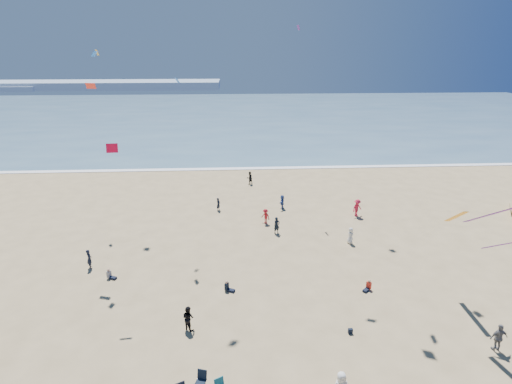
{
  "coord_description": "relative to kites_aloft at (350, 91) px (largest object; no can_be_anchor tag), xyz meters",
  "views": [
    {
      "loc": [
        0.85,
        -12.29,
        17.19
      ],
      "look_at": [
        2.0,
        8.0,
        9.78
      ],
      "focal_mm": 28.0,
      "sensor_mm": 36.0,
      "label": 1
    }
  ],
  "objects": [
    {
      "name": "ocean",
      "position": [
        -8.4,
        81.18,
        -14.47
      ],
      "size": [
        220.0,
        100.0,
        0.06
      ],
      "primitive_type": "cube",
      "color": "#476B84",
      "rests_on": "ground"
    },
    {
      "name": "surf_line",
      "position": [
        -8.4,
        31.18,
        -14.46
      ],
      "size": [
        220.0,
        1.2,
        0.08
      ],
      "primitive_type": "cube",
      "color": "white",
      "rests_on": "ground"
    },
    {
      "name": "headland_far",
      "position": [
        -68.4,
        156.18,
        -12.9
      ],
      "size": [
        110.0,
        20.0,
        3.2
      ],
      "primitive_type": "cube",
      "color": "#7A8EA8",
      "rests_on": "ground"
    },
    {
      "name": "standing_flyers",
      "position": [
        -1.91,
        2.42,
        -13.66
      ],
      "size": [
        36.21,
        40.31,
        1.91
      ],
      "color": "silver",
      "rests_on": "ground"
    },
    {
      "name": "seated_group",
      "position": [
        -7.5,
        -6.43,
        -14.08
      ],
      "size": [
        20.93,
        22.12,
        0.84
      ],
      "color": "white",
      "rests_on": "ground"
    },
    {
      "name": "navy_bag",
      "position": [
        -0.37,
        -5.68,
        -14.33
      ],
      "size": [
        0.28,
        0.18,
        0.34
      ],
      "primitive_type": "cube",
      "color": "black",
      "rests_on": "ground"
    },
    {
      "name": "kites_aloft",
      "position": [
        0.0,
        0.0,
        0.0
      ],
      "size": [
        36.81,
        37.61,
        30.1
      ],
      "color": "yellow",
      "rests_on": "ground"
    }
  ]
}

